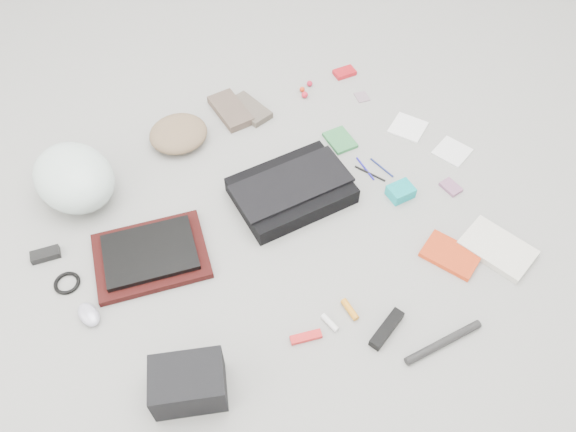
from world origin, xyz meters
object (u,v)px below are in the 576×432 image
camera_bag (188,384)px  book_red (451,255)px  laptop (150,252)px  bike_helmet (74,178)px  messenger_bag (292,190)px  accordion_wallet (401,192)px

camera_bag → book_red: 0.96m
laptop → bike_helmet: bike_helmet is taller
messenger_bag → accordion_wallet: 0.40m
messenger_bag → book_red: (0.32, -0.51, -0.02)m
laptop → accordion_wallet: size_ratio=3.40×
book_red → accordion_wallet: (0.02, 0.30, 0.01)m
accordion_wallet → messenger_bag: bearing=152.3°
bike_helmet → camera_bag: bike_helmet is taller
accordion_wallet → bike_helmet: bearing=151.6°
laptop → camera_bag: (-0.09, -0.49, 0.03)m
bike_helmet → camera_bag: bearing=-101.2°
laptop → book_red: laptop is taller
laptop → book_red: 1.02m
messenger_bag → bike_helmet: bike_helmet is taller
book_red → accordion_wallet: accordion_wallet is taller
camera_bag → book_red: bearing=21.0°
book_red → accordion_wallet: bearing=62.4°
messenger_bag → bike_helmet: 0.78m
laptop → book_red: bearing=-16.8°
bike_helmet → accordion_wallet: bearing=-44.4°
messenger_bag → accordion_wallet: (0.34, -0.21, -0.01)m
laptop → bike_helmet: (-0.11, 0.39, 0.06)m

